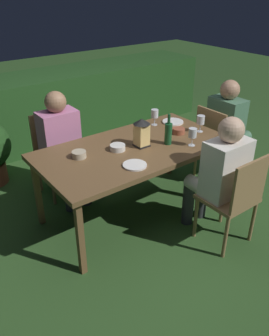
{
  "coord_description": "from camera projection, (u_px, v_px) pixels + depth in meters",
  "views": [
    {
      "loc": [
        -1.72,
        -2.31,
        2.1
      ],
      "look_at": [
        0.0,
        0.0,
        0.51
      ],
      "focal_mm": 37.19,
      "sensor_mm": 36.0,
      "label": 1
    }
  ],
  "objects": [
    {
      "name": "person_in_green",
      "position": [
        229.0,
        124.0,
        3.92
      ],
      "size": [
        0.48,
        0.38,
        1.15
      ],
      "color": "#4C7A5B",
      "rests_on": "ground"
    },
    {
      "name": "wine_glass_b",
      "position": [
        201.0,
        121.0,
        3.44
      ],
      "size": [
        0.08,
        0.08,
        0.17
      ],
      "color": "silver",
      "rests_on": "dining_table"
    },
    {
      "name": "person_in_pink",
      "position": [
        63.0,
        143.0,
        3.49
      ],
      "size": [
        0.38,
        0.47,
        1.15
      ],
      "color": "#C675A3",
      "rests_on": "ground"
    },
    {
      "name": "chair_side_left_b",
      "position": [
        235.0,
        197.0,
        2.9
      ],
      "size": [
        0.42,
        0.4,
        0.87
      ],
      "color": "#937047",
      "rests_on": "ground"
    },
    {
      "name": "bowl_bread",
      "position": [
        179.0,
        131.0,
        3.44
      ],
      "size": [
        0.12,
        0.12,
        0.05
      ],
      "color": "#9E5138",
      "rests_on": "dining_table"
    },
    {
      "name": "person_in_cream",
      "position": [
        219.0,
        172.0,
        2.97
      ],
      "size": [
        0.38,
        0.47,
        1.15
      ],
      "color": "white",
      "rests_on": "ground"
    },
    {
      "name": "lantern_centerpiece",
      "position": [
        142.0,
        131.0,
        3.13
      ],
      "size": [
        0.15,
        0.15,
        0.27
      ],
      "color": "black",
      "rests_on": "dining_table"
    },
    {
      "name": "plate_a",
      "position": [
        135.0,
        165.0,
        2.86
      ],
      "size": [
        0.2,
        0.2,
        0.01
      ],
      "primitive_type": "cylinder",
      "color": "white",
      "rests_on": "dining_table"
    },
    {
      "name": "bowl_olives",
      "position": [
        79.0,
        154.0,
        2.98
      ],
      "size": [
        0.12,
        0.12,
        0.06
      ],
      "color": "#BCAD8E",
      "rests_on": "dining_table"
    },
    {
      "name": "plate_b",
      "position": [
        173.0,
        122.0,
        3.71
      ],
      "size": [
        0.22,
        0.22,
        0.01
      ],
      "primitive_type": "cylinder",
      "color": "white",
      "rests_on": "dining_table"
    },
    {
      "name": "wine_glass_c",
      "position": [
        155.0,
        114.0,
        3.6
      ],
      "size": [
        0.08,
        0.08,
        0.17
      ],
      "color": "silver",
      "rests_on": "dining_table"
    },
    {
      "name": "chair_head_far",
      "position": [
        216.0,
        141.0,
        3.9
      ],
      "size": [
        0.4,
        0.42,
        0.87
      ],
      "color": "#937047",
      "rests_on": "ground"
    },
    {
      "name": "chair_side_right_a",
      "position": [
        56.0,
        150.0,
        3.7
      ],
      "size": [
        0.42,
        0.4,
        0.87
      ],
      "color": "#937047",
      "rests_on": "ground"
    },
    {
      "name": "bowl_salad",
      "position": [
        118.0,
        147.0,
        3.11
      ],
      "size": [
        0.14,
        0.14,
        0.05
      ],
      "color": "silver",
      "rests_on": "dining_table"
    },
    {
      "name": "hedge_backdrop",
      "position": [
        39.0,
        109.0,
        4.88
      ],
      "size": [
        5.25,
        0.85,
        0.94
      ],
      "primitive_type": "cube",
      "color": "#234C1E",
      "rests_on": "ground"
    },
    {
      "name": "wine_glass_a",
      "position": [
        193.0,
        134.0,
        3.15
      ],
      "size": [
        0.08,
        0.08,
        0.17
      ],
      "color": "silver",
      "rests_on": "dining_table"
    },
    {
      "name": "dining_table",
      "position": [
        135.0,
        152.0,
        3.21
      ],
      "size": [
        1.78,
        0.95,
        0.73
      ],
      "color": "brown",
      "rests_on": "ground"
    },
    {
      "name": "ground_plane",
      "position": [
        135.0,
        212.0,
        3.53
      ],
      "size": [
        16.0,
        16.0,
        0.0
      ],
      "primitive_type": "plane",
      "color": "#2D5123"
    },
    {
      "name": "green_bottle_on_table",
      "position": [
        168.0,
        133.0,
        3.19
      ],
      "size": [
        0.07,
        0.07,
        0.29
      ],
      "color": "#195128",
      "rests_on": "dining_table"
    }
  ]
}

